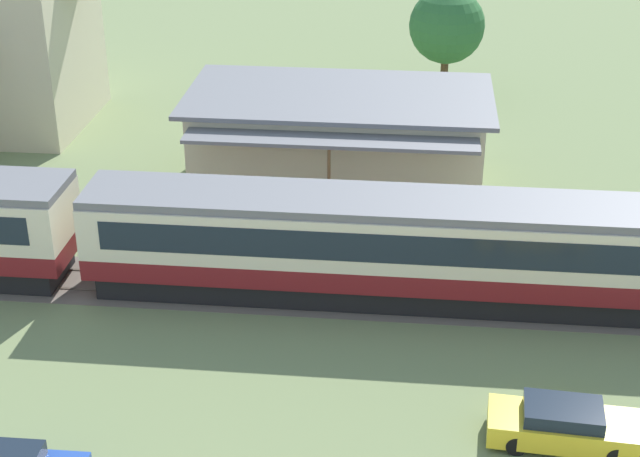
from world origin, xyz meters
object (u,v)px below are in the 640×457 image
at_px(parked_car_yellow, 565,425).
at_px(yard_tree_0, 447,26).
at_px(station_building, 339,137).
at_px(passenger_train, 387,243).

bearing_deg(parked_car_yellow, yard_tree_0, 99.90).
height_order(parked_car_yellow, yard_tree_0, yard_tree_0).
distance_m(station_building, yard_tree_0, 13.94).
distance_m(passenger_train, parked_car_yellow, 9.76).
xyz_separation_m(passenger_train, yard_tree_0, (2.32, 23.33, 1.84)).
relative_size(passenger_train, yard_tree_0, 10.67).
distance_m(station_building, parked_car_yellow, 20.11).
height_order(passenger_train, parked_car_yellow, passenger_train).
xyz_separation_m(station_building, parked_car_yellow, (8.14, -18.32, -1.50)).
distance_m(passenger_train, station_building, 10.75).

